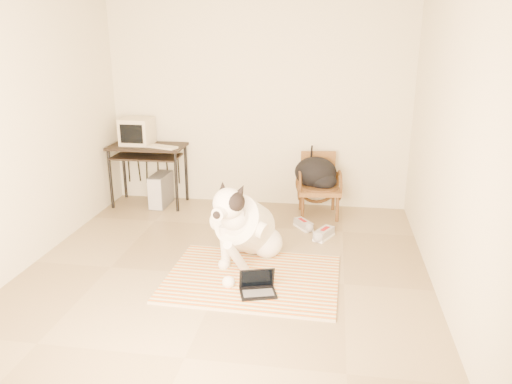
% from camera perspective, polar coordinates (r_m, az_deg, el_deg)
% --- Properties ---
extents(floor, '(4.50, 4.50, 0.00)m').
position_cam_1_polar(floor, '(4.97, -3.77, -9.49)').
color(floor, '#8D7956').
rests_on(floor, ground).
extents(wall_back, '(4.50, 0.00, 4.50)m').
position_cam_1_polar(wall_back, '(6.70, 0.18, 9.86)').
color(wall_back, beige).
rests_on(wall_back, floor).
extents(wall_front, '(4.50, 0.00, 4.50)m').
position_cam_1_polar(wall_front, '(2.47, -15.74, -5.06)').
color(wall_front, beige).
rests_on(wall_front, floor).
extents(wall_left, '(0.00, 4.50, 4.50)m').
position_cam_1_polar(wall_left, '(5.33, -25.73, 6.02)').
color(wall_left, beige).
rests_on(wall_left, floor).
extents(wall_right, '(0.00, 4.50, 4.50)m').
position_cam_1_polar(wall_right, '(4.52, 21.54, 4.71)').
color(wall_right, beige).
rests_on(wall_right, floor).
extents(rug, '(1.68, 1.30, 0.02)m').
position_cam_1_polar(rug, '(4.89, -0.44, -9.81)').
color(rug, '#D85B13').
rests_on(rug, floor).
extents(dog, '(0.70, 1.33, 0.96)m').
position_cam_1_polar(dog, '(5.10, -1.26, -4.04)').
color(dog, white).
rests_on(dog, rug).
extents(laptop, '(0.37, 0.32, 0.23)m').
position_cam_1_polar(laptop, '(4.60, 0.18, -10.79)').
color(laptop, black).
rests_on(laptop, rug).
extents(computer_desk, '(1.00, 0.56, 0.83)m').
position_cam_1_polar(computer_desk, '(6.88, -12.31, 4.27)').
color(computer_desk, black).
rests_on(computer_desk, floor).
extents(crt_monitor, '(0.40, 0.38, 0.35)m').
position_cam_1_polar(crt_monitor, '(6.93, -13.46, 6.76)').
color(crt_monitor, beige).
rests_on(crt_monitor, computer_desk).
extents(desk_keyboard, '(0.42, 0.26, 0.03)m').
position_cam_1_polar(desk_keyboard, '(6.66, -10.64, 5.08)').
color(desk_keyboard, beige).
rests_on(desk_keyboard, computer_desk).
extents(pc_tower, '(0.21, 0.48, 0.44)m').
position_cam_1_polar(pc_tower, '(6.93, -10.82, 0.24)').
color(pc_tower, '#525255').
rests_on(pc_tower, floor).
extents(rattan_chair, '(0.59, 0.57, 0.80)m').
position_cam_1_polar(rattan_chair, '(6.48, 7.17, 0.84)').
color(rattan_chair, brown).
rests_on(rattan_chair, floor).
extents(backpack, '(0.54, 0.46, 0.40)m').
position_cam_1_polar(backpack, '(6.43, 6.98, 2.08)').
color(backpack, black).
rests_on(backpack, rattan_chair).
extents(sneaker_left, '(0.26, 0.30, 0.10)m').
position_cam_1_polar(sneaker_left, '(6.10, 5.42, -3.75)').
color(sneaker_left, white).
rests_on(sneaker_left, floor).
extents(sneaker_right, '(0.26, 0.34, 0.11)m').
position_cam_1_polar(sneaker_right, '(5.84, 7.77, -4.79)').
color(sneaker_right, white).
rests_on(sneaker_right, floor).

